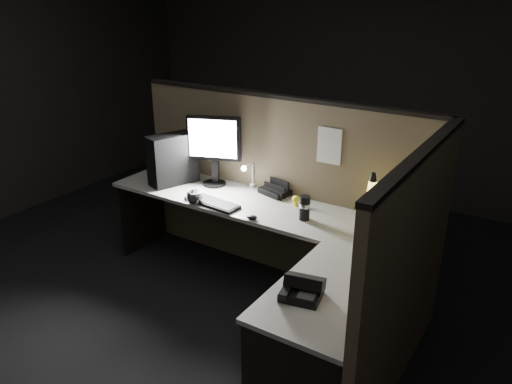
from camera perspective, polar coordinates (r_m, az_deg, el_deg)
The scene contains 17 objects.
floor at distance 3.85m, azimuth -4.84°, elevation -14.43°, with size 6.00×6.00×0.00m, color black.
room_shell at distance 3.16m, azimuth -5.79°, elevation 9.86°, with size 6.00×6.00×6.00m.
partition_back at distance 4.16m, azimuth 2.58°, elevation 0.44°, with size 2.66×0.06×1.50m, color brown.
partition_right at distance 3.01m, azimuth 16.82°, elevation -9.61°, with size 0.06×1.66×1.50m, color brown.
desk at distance 3.62m, azimuth -0.43°, elevation -5.98°, with size 2.60×1.60×0.73m.
pc_tower at distance 4.31m, azimuth -9.49°, elevation 3.72°, with size 0.18×0.41×0.43m, color black.
monitor at distance 4.20m, azimuth -4.82°, elevation 5.50°, with size 0.45×0.22×0.60m.
keyboard at distance 3.91m, azimuth -5.02°, elevation -1.22°, with size 0.47×0.16×0.02m, color black.
mouse at distance 3.64m, azimuth -0.47°, elevation -2.90°, with size 0.08×0.06×0.03m, color black.
clip_lamp at distance 4.14m, azimuth -0.87°, elevation 2.02°, with size 0.04×0.18×0.23m.
organizer at distance 4.10m, azimuth 2.45°, elevation 0.41°, with size 0.28×0.26×0.18m.
lava_lamp at distance 3.56m, azimuth 12.96°, elevation -1.44°, with size 0.11×0.11×0.40m.
travel_mug at distance 3.62m, azimuth 5.58°, elevation -1.82°, with size 0.08×0.08×0.18m, color black.
steel_mug at distance 3.92m, azimuth -7.03°, elevation -0.63°, with size 0.13×0.13×0.10m, color silver.
figurine at distance 3.87m, azimuth 4.58°, elevation -0.84°, with size 0.06×0.06×0.06m, color #FFF628.
pinned_paper at distance 3.79m, azimuth 8.36°, elevation 5.23°, with size 0.19×0.00×0.28m, color white.
desk_phone at distance 2.77m, azimuth 5.28°, elevation -10.92°, with size 0.25×0.25×0.13m.
Camera 1 is at (1.92, -2.42, 2.29)m, focal length 35.00 mm.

